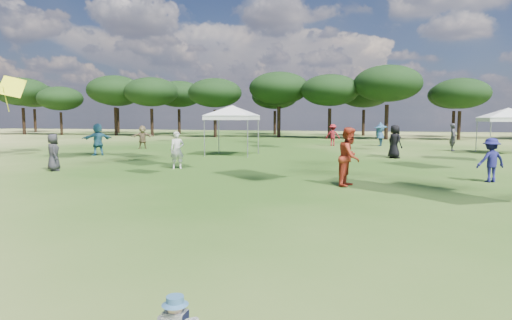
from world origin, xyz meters
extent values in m
cylinder|color=black|center=(-42.82, 45.10, 1.76)|extent=(0.40, 0.40, 3.51)
ellipsoid|color=black|center=(-42.82, 45.10, 5.62)|extent=(6.82, 6.82, 3.68)
cylinder|color=black|center=(-36.96, 45.10, 1.46)|extent=(0.33, 0.33, 2.92)
ellipsoid|color=black|center=(-36.96, 45.10, 4.67)|extent=(5.67, 5.67, 3.06)
cylinder|color=black|center=(-29.06, 45.29, 1.75)|extent=(0.40, 0.40, 3.49)
ellipsoid|color=black|center=(-29.06, 45.29, 5.59)|extent=(6.79, 6.79, 3.66)
cylinder|color=black|center=(-23.92, 45.02, 1.66)|extent=(0.38, 0.38, 3.32)
ellipsoid|color=black|center=(-23.92, 45.02, 5.31)|extent=(6.44, 6.44, 3.47)
cylinder|color=black|center=(-15.51, 44.30, 1.57)|extent=(0.36, 0.36, 3.14)
ellipsoid|color=black|center=(-15.51, 44.30, 5.03)|extent=(6.11, 6.11, 3.29)
cylinder|color=black|center=(-8.39, 45.81, 1.73)|extent=(0.40, 0.40, 3.46)
ellipsoid|color=black|center=(-8.39, 45.81, 5.54)|extent=(6.73, 6.73, 3.63)
cylinder|color=black|center=(-2.58, 44.63, 1.61)|extent=(0.37, 0.37, 3.21)
ellipsoid|color=black|center=(-2.58, 44.63, 5.14)|extent=(6.24, 6.24, 3.36)
cylinder|color=black|center=(3.26, 44.18, 1.78)|extent=(0.41, 0.41, 3.56)
ellipsoid|color=black|center=(3.26, 44.18, 5.69)|extent=(6.91, 6.91, 3.73)
cylinder|color=black|center=(10.19, 44.51, 1.44)|extent=(0.33, 0.33, 2.88)
ellipsoid|color=black|center=(10.19, 44.51, 4.61)|extent=(5.60, 5.60, 3.02)
cylinder|color=black|center=(-48.93, 53.79, 1.78)|extent=(0.41, 0.41, 3.56)
ellipsoid|color=black|center=(-48.93, 53.79, 5.70)|extent=(6.92, 6.92, 3.73)
cylinder|color=black|center=(-34.09, 53.56, 1.81)|extent=(0.41, 0.41, 3.62)
ellipsoid|color=black|center=(-34.09, 53.56, 5.80)|extent=(7.03, 7.03, 3.79)
cylinder|color=black|center=(-23.40, 51.57, 1.68)|extent=(0.39, 0.39, 3.37)
ellipsoid|color=black|center=(-23.40, 51.57, 5.39)|extent=(6.54, 6.54, 3.53)
cylinder|color=black|center=(-10.52, 53.31, 1.56)|extent=(0.36, 0.36, 3.11)
ellipsoid|color=black|center=(-10.52, 53.31, 4.98)|extent=(6.05, 6.05, 3.26)
cylinder|color=black|center=(0.83, 52.52, 1.60)|extent=(0.37, 0.37, 3.20)
ellipsoid|color=black|center=(0.83, 52.52, 5.12)|extent=(6.21, 6.21, 3.35)
cylinder|color=black|center=(10.82, 51.34, 1.50)|extent=(0.34, 0.34, 2.99)
ellipsoid|color=black|center=(10.82, 51.34, 4.79)|extent=(5.81, 5.81, 3.13)
cylinder|color=gray|center=(-7.51, 21.08, 1.14)|extent=(0.06, 0.06, 2.28)
cylinder|color=gray|center=(-4.93, 21.14, 1.14)|extent=(0.06, 0.06, 2.28)
cylinder|color=gray|center=(-7.57, 23.65, 1.14)|extent=(0.06, 0.06, 2.28)
cylinder|color=gray|center=(-4.99, 23.71, 1.14)|extent=(0.06, 0.06, 2.28)
cube|color=white|center=(-6.25, 22.39, 2.23)|extent=(2.80, 2.80, 0.25)
pyramid|color=white|center=(-6.25, 22.39, 2.95)|extent=(5.57, 5.57, 0.60)
cylinder|color=gray|center=(8.64, 26.43, 1.08)|extent=(0.06, 0.06, 2.16)
cylinder|color=gray|center=(8.48, 29.15, 1.08)|extent=(0.06, 0.06, 2.16)
cube|color=white|center=(9.92, 27.87, 2.11)|extent=(3.05, 3.05, 0.25)
pyramid|color=white|center=(9.92, 27.87, 2.84)|extent=(5.87, 5.87, 0.60)
cylinder|color=white|center=(-0.17, 1.79, 0.28)|extent=(0.08, 0.22, 0.14)
sphere|color=#E0B293|center=(-0.03, 1.73, 0.43)|extent=(0.16, 0.16, 0.16)
cone|color=teal|center=(-0.03, 1.73, 0.47)|extent=(0.26, 0.26, 0.03)
cylinder|color=teal|center=(-0.03, 1.73, 0.51)|extent=(0.17, 0.17, 0.07)
imported|color=#313035|center=(7.10, 29.34, 0.93)|extent=(0.56, 0.75, 1.85)
imported|color=black|center=(3.01, 22.79, 0.92)|extent=(1.04, 1.07, 1.85)
imported|color=#AC311C|center=(1.08, 12.32, 0.96)|extent=(0.93, 1.08, 1.93)
imported|color=#29607B|center=(-13.92, 20.17, 0.95)|extent=(1.52, 1.74, 1.90)
imported|color=#29282D|center=(-11.13, 13.19, 0.78)|extent=(0.89, 0.90, 1.57)
imported|color=#181855|center=(5.78, 14.48, 0.77)|extent=(1.14, 0.91, 1.54)
imported|color=olive|center=(-14.19, 25.80, 0.84)|extent=(1.61, 1.16, 1.68)
imported|color=navy|center=(2.42, 33.31, 0.94)|extent=(1.51, 2.38, 1.89)
imported|color=maroon|center=(-1.16, 32.31, 0.86)|extent=(1.12, 0.65, 1.72)
imported|color=beige|center=(-6.45, 15.26, 0.82)|extent=(0.71, 0.64, 1.64)
plane|color=#F9FF1A|center=(-18.17, 18.40, 4.00)|extent=(1.69, 1.92, 1.43)
camera|label=1|loc=(1.73, -1.86, 2.24)|focal=30.00mm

